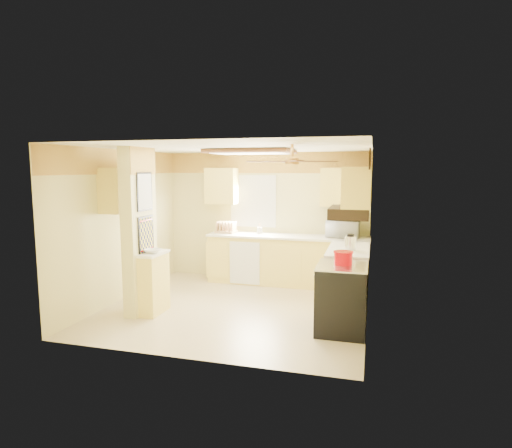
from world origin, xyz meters
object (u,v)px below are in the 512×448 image
(stove, at_px, (342,298))
(kettle, at_px, (350,243))
(dutch_oven, at_px, (343,258))
(bowl, at_px, (153,251))
(microwave, at_px, (343,229))

(stove, xyz_separation_m, kettle, (0.05, 0.93, 0.60))
(dutch_oven, bearing_deg, stove, -95.08)
(bowl, height_order, dutch_oven, dutch_oven)
(microwave, xyz_separation_m, dutch_oven, (0.15, -2.14, -0.09))
(microwave, height_order, kettle, microwave)
(stove, distance_m, microwave, 2.28)
(stove, xyz_separation_m, bowl, (-2.78, -0.05, 0.51))
(microwave, xyz_separation_m, bowl, (-2.63, -2.24, -0.13))
(bowl, relative_size, dutch_oven, 0.91)
(bowl, distance_m, kettle, 2.99)
(microwave, relative_size, kettle, 2.25)
(dutch_oven, bearing_deg, microwave, 94.04)
(microwave, distance_m, kettle, 1.27)
(kettle, bearing_deg, bowl, -160.80)
(stove, bearing_deg, bowl, -178.94)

